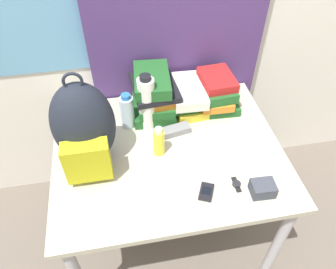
{
  "coord_description": "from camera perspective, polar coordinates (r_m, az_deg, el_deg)",
  "views": [
    {
      "loc": [
        -0.19,
        -0.59,
        1.87
      ],
      "look_at": [
        0.0,
        0.43,
        0.82
      ],
      "focal_mm": 35.0,
      "sensor_mm": 36.0,
      "label": 1
    }
  ],
  "objects": [
    {
      "name": "water_bottle",
      "position": [
        1.61,
        -7.1,
        3.97
      ],
      "size": [
        0.07,
        0.07,
        0.2
      ],
      "color": "silver",
      "rests_on": "desk"
    },
    {
      "name": "wristwatch",
      "position": [
        1.45,
        11.83,
        -8.45
      ],
      "size": [
        0.04,
        0.08,
        0.01
      ],
      "color": "black",
      "rests_on": "desk"
    },
    {
      "name": "sunscreen_bottle",
      "position": [
        1.48,
        -1.6,
        -1.29
      ],
      "size": [
        0.05,
        0.05,
        0.16
      ],
      "color": "yellow",
      "rests_on": "desk"
    },
    {
      "name": "book_stack_right",
      "position": [
        1.75,
        8.22,
        7.36
      ],
      "size": [
        0.23,
        0.27,
        0.18
      ],
      "color": "#1E5623",
      "rests_on": "desk"
    },
    {
      "name": "cell_phone",
      "position": [
        1.4,
        6.68,
        -9.89
      ],
      "size": [
        0.09,
        0.1,
        0.02
      ],
      "color": "black",
      "rests_on": "desk"
    },
    {
      "name": "book_stack_center",
      "position": [
        1.73,
        3.5,
        6.61
      ],
      "size": [
        0.21,
        0.3,
        0.14
      ],
      "color": "yellow",
      "rests_on": "desk"
    },
    {
      "name": "camera_pouch",
      "position": [
        1.43,
        16.17,
        -9.01
      ],
      "size": [
        0.1,
        0.08,
        0.06
      ],
      "color": "#383D47",
      "rests_on": "desk"
    },
    {
      "name": "desk",
      "position": [
        1.62,
        0.0,
        -4.66
      ],
      "size": [
        1.07,
        0.87,
        0.72
      ],
      "color": "#B7B299",
      "rests_on": "ground_plane"
    },
    {
      "name": "backpack",
      "position": [
        1.41,
        -14.43,
        1.08
      ],
      "size": [
        0.27,
        0.28,
        0.47
      ],
      "color": "#1E232D",
      "rests_on": "desk"
    },
    {
      "name": "sunglasses_case",
      "position": [
        1.61,
        1.22,
        0.7
      ],
      "size": [
        0.16,
        0.08,
        0.04
      ],
      "color": "gray",
      "rests_on": "desk"
    },
    {
      "name": "sports_bottle",
      "position": [
        1.57,
        -3.74,
        5.51
      ],
      "size": [
        0.08,
        0.08,
        0.3
      ],
      "color": "white",
      "rests_on": "desk"
    },
    {
      "name": "book_stack_left",
      "position": [
        1.67,
        -2.52,
        7.01
      ],
      "size": [
        0.24,
        0.29,
        0.23
      ],
      "color": "#1E5623",
      "rests_on": "desk"
    }
  ]
}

